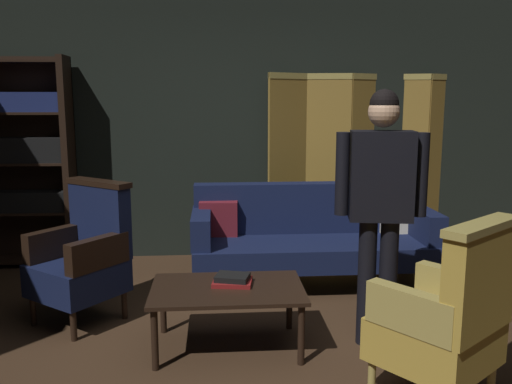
{
  "coord_description": "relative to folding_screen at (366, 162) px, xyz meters",
  "views": [
    {
      "loc": [
        -0.3,
        -3.16,
        1.63
      ],
      "look_at": [
        0.0,
        0.8,
        0.95
      ],
      "focal_mm": 37.61,
      "sensor_mm": 36.0,
      "label": 1
    }
  ],
  "objects": [
    {
      "name": "armchair_wing_left",
      "position": [
        -2.57,
        -1.59,
        -0.5
      ],
      "size": [
        0.81,
        0.81,
        1.04
      ],
      "color": "black",
      "rests_on": "ground_plane"
    },
    {
      "name": "ground_plane",
      "position": [
        -1.29,
        -2.36,
        -0.99
      ],
      "size": [
        10.0,
        10.0,
        0.0
      ],
      "primitive_type": "plane",
      "color": "#3D2819"
    },
    {
      "name": "bookshelf",
      "position": [
        -3.44,
        -0.16,
        0.09
      ],
      "size": [
        0.9,
        0.32,
        2.05
      ],
      "color": "black",
      "rests_on": "ground_plane"
    },
    {
      "name": "back_wall",
      "position": [
        -1.29,
        0.09,
        0.41
      ],
      "size": [
        7.2,
        0.1,
        2.8
      ],
      "primitive_type": "cube",
      "color": "black",
      "rests_on": "ground_plane"
    },
    {
      "name": "folding_screen",
      "position": [
        0.0,
        0.0,
        0.0
      ],
      "size": [
        2.13,
        0.41,
        1.9
      ],
      "color": "olive",
      "rests_on": "ground_plane"
    },
    {
      "name": "velvet_couch",
      "position": [
        -0.74,
        -0.9,
        -0.53
      ],
      "size": [
        2.12,
        0.78,
        0.88
      ],
      "color": "black",
      "rests_on": "ground_plane"
    },
    {
      "name": "coffee_table",
      "position": [
        -1.52,
        -2.15,
        -0.61
      ],
      "size": [
        1.0,
        0.64,
        0.42
      ],
      "color": "black",
      "rests_on": "ground_plane"
    },
    {
      "name": "book_black_cloth",
      "position": [
        -1.49,
        -2.09,
        -0.52
      ],
      "size": [
        0.25,
        0.22,
        0.04
      ],
      "primitive_type": "cube",
      "rotation": [
        0.0,
        0.0,
        -0.27
      ],
      "color": "black",
      "rests_on": "book_red_leather"
    },
    {
      "name": "armchair_gilt_accent",
      "position": [
        -0.37,
        -2.91,
        -0.5
      ],
      "size": [
        0.81,
        0.81,
        1.04
      ],
      "color": "tan",
      "rests_on": "ground_plane"
    },
    {
      "name": "standing_figure",
      "position": [
        -0.52,
        -2.16,
        0.04
      ],
      "size": [
        0.58,
        0.27,
        1.7
      ],
      "color": "black",
      "rests_on": "ground_plane"
    },
    {
      "name": "book_red_leather",
      "position": [
        -1.49,
        -2.09,
        -0.55
      ],
      "size": [
        0.28,
        0.23,
        0.03
      ],
      "primitive_type": "cube",
      "rotation": [
        0.0,
        0.0,
        -0.15
      ],
      "color": "maroon",
      "rests_on": "coffee_table"
    }
  ]
}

